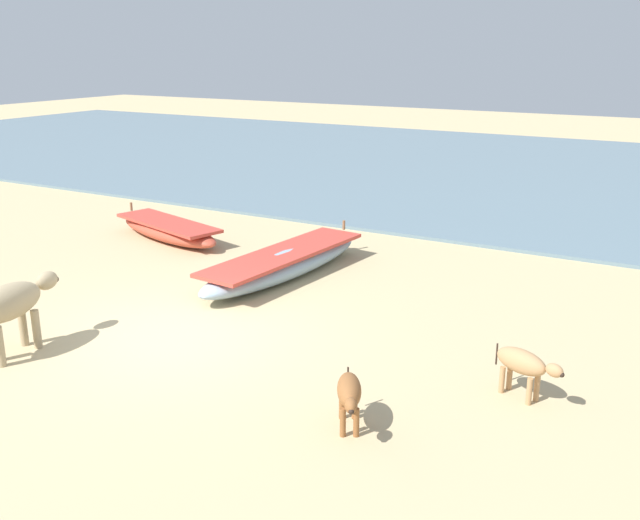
{
  "coord_description": "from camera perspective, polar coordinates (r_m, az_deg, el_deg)",
  "views": [
    {
      "loc": [
        7.09,
        -7.82,
        4.35
      ],
      "look_at": [
        0.98,
        2.94,
        0.6
      ],
      "focal_mm": 40.25,
      "sensor_mm": 36.0,
      "label": 1
    }
  ],
  "objects": [
    {
      "name": "fishing_boat_2",
      "position": [
        13.88,
        -2.89,
        -0.25
      ],
      "size": [
        1.45,
        4.68,
        0.7
      ],
      "rotation": [
        0.0,
        0.0,
        1.48
      ],
      "color": "#8CA5B7",
      "rests_on": "ground"
    },
    {
      "name": "sea_water",
      "position": [
        26.4,
        13.7,
        6.99
      ],
      "size": [
        60.0,
        20.0,
        0.08
      ],
      "primitive_type": "cube",
      "color": "slate",
      "rests_on": "ground"
    },
    {
      "name": "calf_far_tan",
      "position": [
        9.49,
        15.87,
        -7.97
      ],
      "size": [
        0.97,
        0.55,
        0.65
      ],
      "rotation": [
        0.0,
        0.0,
        5.9
      ],
      "color": "tan",
      "rests_on": "ground"
    },
    {
      "name": "fishing_boat_1",
      "position": [
        16.82,
        -11.97,
        2.36
      ],
      "size": [
        3.55,
        1.8,
        0.64
      ],
      "rotation": [
        0.0,
        0.0,
        2.87
      ],
      "color": "#B74733",
      "rests_on": "ground"
    },
    {
      "name": "cow_adult_dun",
      "position": [
        11.18,
        -23.36,
        -3.23
      ],
      "size": [
        0.61,
        1.66,
        1.08
      ],
      "rotation": [
        0.0,
        0.0,
        1.69
      ],
      "color": "tan",
      "rests_on": "ground"
    },
    {
      "name": "calf_near_brown",
      "position": [
        8.45,
        2.34,
        -10.55
      ],
      "size": [
        0.65,
        0.92,
        0.64
      ],
      "rotation": [
        0.0,
        0.0,
        5.23
      ],
      "color": "brown",
      "rests_on": "ground"
    },
    {
      "name": "ground",
      "position": [
        11.41,
        -11.7,
        -5.91
      ],
      "size": [
        80.0,
        80.0,
        0.0
      ],
      "primitive_type": "plane",
      "color": "tan"
    }
  ]
}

